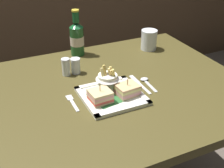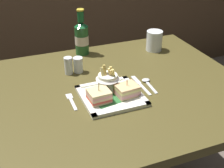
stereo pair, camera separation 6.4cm
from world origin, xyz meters
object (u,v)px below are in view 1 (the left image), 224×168
at_px(beer_bottle, 77,38).
at_px(pepper_shaker, 76,67).
at_px(dining_table, 112,117).
at_px(square_plate, 112,96).
at_px(knife, 139,84).
at_px(sandwich_half_left, 100,96).
at_px(salt_shaker, 66,68).
at_px(water_glass, 149,41).
at_px(fork, 72,102).
at_px(spoon, 146,81).
at_px(sandwich_half_right, 127,90).
at_px(fries_cup, 108,79).

bearing_deg(beer_bottle, pepper_shaker, -111.83).
xyz_separation_m(dining_table, beer_bottle, (-0.02, 0.39, 0.24)).
distance_m(square_plate, knife, 0.16).
relative_size(sandwich_half_left, knife, 0.49).
bearing_deg(sandwich_half_left, salt_shaker, 99.42).
bearing_deg(water_glass, pepper_shaker, -167.54).
bearing_deg(water_glass, knife, -126.80).
height_order(fork, spoon, spoon).
xyz_separation_m(dining_table, square_plate, (-0.03, -0.07, 0.16)).
height_order(square_plate, spoon, square_plate).
relative_size(sandwich_half_right, salt_shaker, 1.17).
distance_m(square_plate, beer_bottle, 0.46).
bearing_deg(fries_cup, water_glass, 39.26).
xyz_separation_m(fork, salt_shaker, (0.05, 0.23, 0.03)).
distance_m(dining_table, sandwich_half_right, 0.20).
relative_size(square_plate, beer_bottle, 1.00).
distance_m(knife, salt_shaker, 0.33).
xyz_separation_m(sandwich_half_left, water_glass, (0.44, 0.38, 0.01)).
distance_m(fork, knife, 0.31).
relative_size(square_plate, sandwich_half_right, 2.51).
relative_size(knife, pepper_shaker, 2.41).
bearing_deg(square_plate, fork, 168.04).
height_order(beer_bottle, spoon, beer_bottle).
height_order(square_plate, fries_cup, fries_cup).
height_order(sandwich_half_left, beer_bottle, beer_bottle).
distance_m(fries_cup, knife, 0.16).
bearing_deg(water_glass, beer_bottle, 165.56).
bearing_deg(pepper_shaker, water_glass, 12.46).
bearing_deg(spoon, water_glass, 57.13).
bearing_deg(pepper_shaker, sandwich_half_left, -89.74).
bearing_deg(square_plate, pepper_shaker, 102.90).
bearing_deg(pepper_shaker, salt_shaker, 180.00).
height_order(sandwich_half_right, fork, sandwich_half_right).
height_order(square_plate, sandwich_half_right, sandwich_half_right).
xyz_separation_m(sandwich_half_left, salt_shaker, (-0.05, 0.28, 0.00)).
distance_m(sandwich_half_left, beer_bottle, 0.48).
distance_m(fries_cup, salt_shaker, 0.24).
xyz_separation_m(water_glass, spoon, (-0.20, -0.30, -0.04)).
bearing_deg(sandwich_half_right, salt_shaker, 120.19).
bearing_deg(salt_shaker, square_plate, -68.04).
bearing_deg(fork, spoon, 3.59).
height_order(dining_table, square_plate, square_plate).
xyz_separation_m(sandwich_half_left, fries_cup, (0.06, 0.07, 0.02)).
xyz_separation_m(square_plate, fork, (-0.15, 0.03, -0.01)).
relative_size(fries_cup, fork, 0.92).
xyz_separation_m(dining_table, knife, (0.12, -0.02, 0.15)).
xyz_separation_m(dining_table, water_glass, (0.35, 0.29, 0.19)).
bearing_deg(fork, pepper_shaker, 67.35).
relative_size(knife, spoon, 1.34).
height_order(sandwich_half_left, fries_cup, fries_cup).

